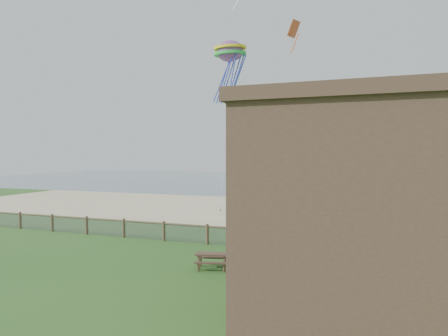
{
  "coord_description": "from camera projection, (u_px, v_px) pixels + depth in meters",
  "views": [
    {
      "loc": [
        9.25,
        -16.48,
        5.54
      ],
      "look_at": [
        0.37,
        8.0,
        4.63
      ],
      "focal_mm": 32.0,
      "sensor_mm": 36.0,
      "label": 1
    }
  ],
  "objects": [
    {
      "name": "kite_red",
      "position": [
        294.0,
        35.0,
        30.3
      ],
      "size": [
        1.93,
        1.76,
        2.29
      ],
      "primitive_type": null,
      "rotation": [
        0.44,
        0.0,
        1.18
      ],
      "color": "#BF4F21"
    },
    {
      "name": "octopus_kite",
      "position": [
        230.0,
        69.0,
        34.59
      ],
      "size": [
        3.39,
        2.82,
        5.99
      ],
      "primitive_type": null,
      "rotation": [
        0.0,
        0.0,
        -0.3
      ],
      "color": "orange"
    },
    {
      "name": "sand_beach",
      "position": [
        269.0,
        210.0,
        39.5
      ],
      "size": [
        72.0,
        20.0,
        0.02
      ],
      "primitive_type": "cube",
      "color": "#BDAF88",
      "rests_on": "ground"
    },
    {
      "name": "ocean",
      "position": [
        320.0,
        181.0,
        80.83
      ],
      "size": [
        160.0,
        68.0,
        0.02
      ],
      "primitive_type": "cube",
      "color": "slate",
      "rests_on": "ground"
    },
    {
      "name": "picnic_table",
      "position": [
        212.0,
        262.0,
        19.23
      ],
      "size": [
        1.83,
        1.56,
        0.67
      ],
      "primitive_type": null,
      "rotation": [
        0.0,
        0.0,
        0.25
      ],
      "color": "brown",
      "rests_on": "ground"
    },
    {
      "name": "ground",
      "position": [
        159.0,
        271.0,
        18.83
      ],
      "size": [
        160.0,
        160.0,
        0.0
      ],
      "primitive_type": "plane",
      "color": "#29591E",
      "rests_on": "ground"
    },
    {
      "name": "chainlink_fence",
      "position": [
        207.0,
        235.0,
        24.45
      ],
      "size": [
        36.2,
        0.2,
        1.25
      ],
      "primitive_type": null,
      "color": "#4C362B",
      "rests_on": "ground"
    }
  ]
}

